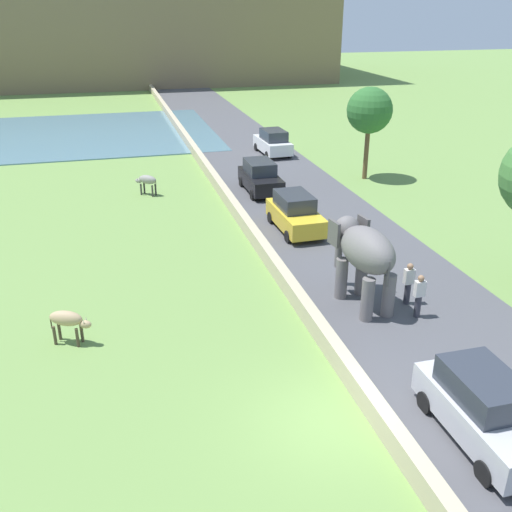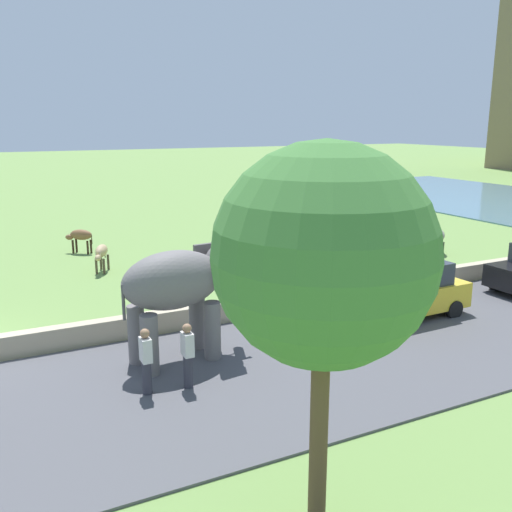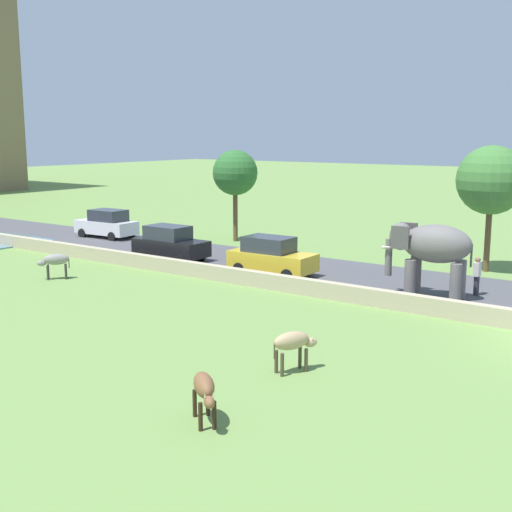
% 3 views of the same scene
% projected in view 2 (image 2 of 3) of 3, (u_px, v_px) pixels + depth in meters
% --- Properties ---
extents(barrier_wall, '(0.40, 110.00, 0.66)m').
position_uv_depth(barrier_wall, '(462.00, 273.00, 22.00)').
color(barrier_wall, tan).
rests_on(barrier_wall, ground).
extents(lake, '(36.00, 18.00, 0.08)m').
position_uv_depth(lake, '(505.00, 201.00, 44.22)').
color(lake, slate).
rests_on(lake, ground).
extents(elephant, '(1.73, 3.55, 2.99)m').
position_uv_depth(elephant, '(181.00, 286.00, 14.35)').
color(elephant, slate).
rests_on(elephant, ground).
extents(person_beside_elephant, '(0.36, 0.22, 1.63)m').
position_uv_depth(person_beside_elephant, '(188.00, 355.00, 13.02)').
color(person_beside_elephant, '#33333D').
rests_on(person_beside_elephant, ground).
extents(person_trailing, '(0.36, 0.22, 1.63)m').
position_uv_depth(person_trailing, '(146.00, 360.00, 12.70)').
color(person_trailing, '#33333D').
rests_on(person_trailing, ground).
extents(car_yellow, '(1.87, 4.04, 1.80)m').
position_uv_depth(car_yellow, '(408.00, 290.00, 17.87)').
color(car_yellow, gold).
rests_on(car_yellow, ground).
extents(cow_white, '(0.70, 1.42, 1.15)m').
position_uv_depth(cow_white, '(315.00, 211.00, 34.18)').
color(cow_white, silver).
rests_on(cow_white, ground).
extents(cow_grey, '(1.28, 1.15, 1.15)m').
position_uv_depth(cow_grey, '(440.00, 236.00, 26.57)').
color(cow_grey, gray).
rests_on(cow_grey, ground).
extents(cow_brown, '(1.14, 1.28, 1.15)m').
position_uv_depth(cow_brown, '(80.00, 236.00, 26.65)').
color(cow_brown, brown).
rests_on(cow_brown, ground).
extents(cow_tan, '(1.40, 0.89, 1.15)m').
position_uv_depth(cow_tan, '(101.00, 253.00, 23.29)').
color(cow_tan, tan).
rests_on(cow_tan, ground).
extents(tree_mid, '(3.21, 3.21, 5.92)m').
position_uv_depth(tree_mid, '(324.00, 256.00, 7.85)').
color(tree_mid, brown).
rests_on(tree_mid, ground).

